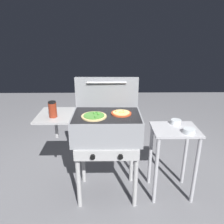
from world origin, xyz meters
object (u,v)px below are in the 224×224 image
at_px(prep_table, 173,148).
at_px(topping_bowl_near, 176,122).
at_px(grill, 105,128).
at_px(topping_bowl_far, 189,131).
at_px(pizza_veggie, 94,116).
at_px(sauce_jar, 53,109).
at_px(pizza_cheese, 121,113).

height_order(prep_table, topping_bowl_near, topping_bowl_near).
relative_size(grill, topping_bowl_far, 8.83).
relative_size(pizza_veggie, sauce_jar, 1.56).
height_order(sauce_jar, prep_table, sauce_jar).
xyz_separation_m(pizza_cheese, topping_bowl_near, (0.56, 0.11, -0.14)).
height_order(grill, topping_bowl_near, grill).
bearing_deg(topping_bowl_near, prep_table, -107.68).
bearing_deg(prep_table, grill, -179.63).
xyz_separation_m(grill, pizza_cheese, (0.15, 0.00, 0.15)).
bearing_deg(sauce_jar, topping_bowl_far, -1.70).
bearing_deg(sauce_jar, prep_table, 3.32).
distance_m(pizza_veggie, sauce_jar, 0.37).
bearing_deg(prep_table, sauce_jar, -176.68).
xyz_separation_m(pizza_veggie, sauce_jar, (-0.37, 0.00, 0.06)).
relative_size(sauce_jar, prep_table, 0.20).
bearing_deg(pizza_veggie, topping_bowl_far, -2.08).
bearing_deg(grill, pizza_veggie, -146.00).
height_order(sauce_jar, topping_bowl_near, sauce_jar).
xyz_separation_m(grill, prep_table, (0.67, 0.00, -0.22)).
xyz_separation_m(pizza_veggie, topping_bowl_far, (0.87, -0.03, -0.14)).
relative_size(pizza_cheese, topping_bowl_near, 1.83).
bearing_deg(topping_bowl_near, topping_bowl_far, -73.77).
relative_size(topping_bowl_near, topping_bowl_far, 0.95).
bearing_deg(sauce_jar, pizza_veggie, -0.78).
relative_size(grill, topping_bowl_near, 9.26).
distance_m(prep_table, topping_bowl_near, 0.26).
distance_m(sauce_jar, topping_bowl_near, 1.21).
bearing_deg(pizza_cheese, sauce_jar, -173.89).
relative_size(pizza_veggie, topping_bowl_far, 2.10).
xyz_separation_m(prep_table, topping_bowl_near, (0.03, 0.11, 0.23)).
bearing_deg(pizza_veggie, sauce_jar, 179.22).
height_order(grill, sauce_jar, sauce_jar).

